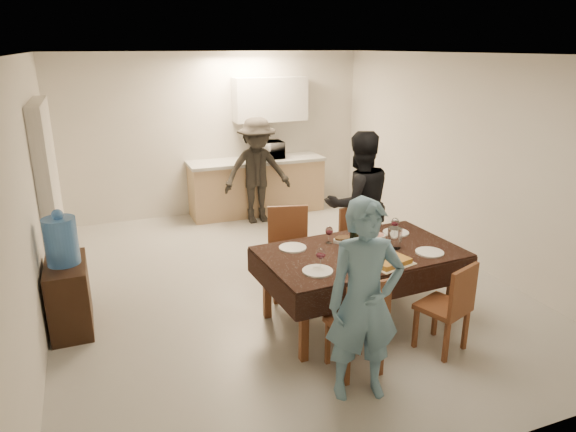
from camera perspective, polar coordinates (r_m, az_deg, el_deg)
name	(u,v)px	position (r m, az deg, el deg)	size (l,w,h in m)	color
floor	(280,282)	(6.16, -0.95, -7.37)	(5.00, 6.00, 0.02)	#A7A7A2
ceiling	(278,54)	(5.55, -1.10, 17.58)	(5.00, 6.00, 0.02)	white
wall_back	(215,135)	(8.54, -8.13, 8.93)	(5.00, 0.02, 2.60)	silver
wall_front	(454,290)	(3.24, 18.00, -7.81)	(5.00, 0.02, 2.60)	silver
wall_left	(31,200)	(5.42, -26.67, 1.64)	(0.02, 6.00, 2.60)	silver
wall_right	(462,159)	(6.97, 18.74, 6.02)	(0.02, 6.00, 2.60)	silver
stub_partition	(50,192)	(6.63, -24.94, 2.43)	(0.15, 1.40, 2.10)	silver
kitchen_base_cabinet	(257,188)	(8.58, -3.47, 3.18)	(2.20, 0.60, 0.86)	tan
kitchen_worktop	(256,161)	(8.47, -3.53, 6.15)	(2.24, 0.64, 0.05)	#B0B1AB
upper_cabinet	(270,99)	(8.55, -1.99, 12.83)	(1.20, 0.34, 0.70)	silver
dining_table	(360,254)	(5.13, 8.02, -4.20)	(2.00, 1.24, 0.76)	black
chair_near_left	(361,317)	(4.35, 8.07, -11.07)	(0.43, 0.43, 0.49)	brown
chair_near_right	(450,300)	(4.83, 17.53, -8.92)	(0.51, 0.52, 0.47)	brown
chair_far_left	(293,248)	(5.54, 0.59, -3.57)	(0.55, 0.55, 0.54)	brown
chair_far_right	(366,242)	(5.94, 8.63, -2.86)	(0.43, 0.44, 0.48)	brown
console	(69,296)	(5.53, -23.13, -8.15)	(0.38, 0.75, 0.69)	black
water_jug	(61,241)	(5.31, -23.90, -2.57)	(0.31, 0.31, 0.46)	#4782D1
wine_bottle	(354,234)	(5.08, 7.36, -1.95)	(0.08, 0.08, 0.34)	black
water_pitcher	(394,238)	(5.22, 11.72, -2.41)	(0.13, 0.13, 0.21)	white
savoury_tart	(390,261)	(4.86, 11.27, -4.95)	(0.41, 0.30, 0.05)	#B78735
salad_bowl	(377,238)	(5.40, 9.92, -2.39)	(0.17, 0.17, 0.06)	silver
mushroom_dish	(343,240)	(5.32, 6.12, -2.70)	(0.19, 0.19, 0.03)	silver
wine_glass_a	(321,259)	(4.64, 3.64, -4.75)	(0.09, 0.09, 0.20)	white
wine_glass_b	(395,227)	(5.56, 11.79, -1.17)	(0.09, 0.09, 0.19)	white
wine_glass_c	(329,235)	(5.25, 4.59, -2.10)	(0.08, 0.08, 0.18)	white
plate_near_left	(318,271)	(4.62, 3.31, -6.12)	(0.28, 0.28, 0.02)	silver
plate_near_right	(430,252)	(5.20, 15.46, -3.91)	(0.27, 0.27, 0.02)	silver
plate_far_left	(293,248)	(5.12, 0.52, -3.54)	(0.27, 0.27, 0.02)	silver
plate_far_right	(396,232)	(5.65, 11.89, -1.80)	(0.28, 0.28, 0.02)	silver
microwave	(267,150)	(8.50, -2.30, 7.34)	(0.51, 0.34, 0.28)	silver
person_near	(364,302)	(4.02, 8.48, -9.40)	(0.60, 0.39, 1.64)	#5D89A4
person_far	(358,204)	(6.20, 7.83, 1.33)	(0.85, 0.66, 1.76)	black
person_kitchen	(257,171)	(8.03, -3.45, 5.03)	(1.07, 0.61, 1.65)	black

